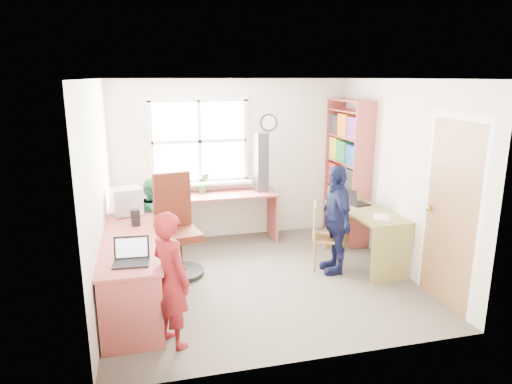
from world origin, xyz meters
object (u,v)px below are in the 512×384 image
laptop_left (131,257)px  crt_monitor (127,201)px  right_desk (366,225)px  laptop_right (353,200)px  l_desk (151,264)px  person_navy (336,220)px  swivel_chair (177,232)px  wooden_chair (322,233)px  potted_plant (204,183)px  bookshelf (347,174)px  person_green (156,221)px  person_red (171,279)px  cd_tower (261,163)px

laptop_left → crt_monitor: bearing=96.5°
right_desk → laptop_right: 0.41m
l_desk → person_navy: size_ratio=2.14×
swivel_chair → wooden_chair: swivel_chair is taller
potted_plant → person_navy: 2.09m
wooden_chair → laptop_left: size_ratio=2.52×
laptop_left → right_desk: bearing=23.9°
l_desk → potted_plant: (0.82, 1.79, 0.45)m
bookshelf → swivel_chair: 2.75m
bookshelf → person_green: bearing=-173.7°
bookshelf → swivel_chair: (-2.62, -0.72, -0.46)m
person_red → person_navy: person_navy is taller
bookshelf → person_red: size_ratio=1.63×
right_desk → potted_plant: potted_plant is taller
laptop_left → person_red: person_red is taller
swivel_chair → laptop_right: 2.41m
laptop_right → person_navy: bearing=123.6°
l_desk → crt_monitor: bearing=104.2°
potted_plant → person_navy: (1.46, -1.48, -0.22)m
laptop_right → wooden_chair: bearing=107.9°
potted_plant → person_green: bearing=-138.5°
swivel_chair → person_green: (-0.24, 0.40, 0.04)m
l_desk → person_green: (0.10, 1.15, 0.13)m
laptop_right → bookshelf: bearing=-29.5°
person_red → person_green: (-0.07, 2.00, -0.06)m
l_desk → laptop_right: laptop_right is taller
wooden_chair → laptop_left: bearing=-135.7°
crt_monitor → laptop_right: (2.98, -0.17, -0.14)m
person_navy → person_green: bearing=-106.9°
potted_plant → cd_tower: bearing=-5.6°
person_red → laptop_right: bearing=-88.6°
l_desk → right_desk: 2.82m
wooden_chair → person_green: person_green is taller
bookshelf → cd_tower: 1.31m
right_desk → bookshelf: 1.13m
wooden_chair → person_red: (-2.00, -1.30, 0.17)m
bookshelf → laptop_right: (-0.22, -0.69, -0.22)m
swivel_chair → crt_monitor: swivel_chair is taller
laptop_left → swivel_chair: bearing=73.4°
l_desk → person_red: person_red is taller
swivel_chair → person_red: person_red is taller
cd_tower → potted_plant: size_ratio=2.84×
laptop_left → wooden_chair: bearing=28.4°
swivel_chair → wooden_chair: 1.85m
l_desk → person_green: person_green is taller
laptop_left → person_green: 1.80m
swivel_chair → person_red: (-0.17, -1.60, 0.10)m
cd_tower → l_desk: bearing=-144.4°
person_red → person_navy: 2.41m
wooden_chair → person_green: (-2.07, 0.70, 0.11)m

